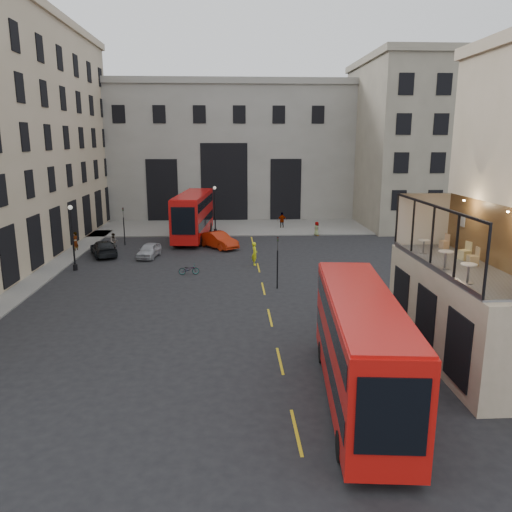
{
  "coord_description": "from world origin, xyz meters",
  "views": [
    {
      "loc": [
        -4.33,
        -22.14,
        10.38
      ],
      "look_at": [
        -2.66,
        9.47,
        3.0
      ],
      "focal_mm": 35.0,
      "sensor_mm": 36.0,
      "label": 1
    }
  ],
  "objects_px": {
    "street_lamp_a": "(73,241)",
    "bus_far": "(193,213)",
    "street_lamp_b": "(215,212)",
    "pedestrian_d": "(317,229)",
    "traffic_light_near": "(278,256)",
    "car_c": "(104,248)",
    "cafe_chair_d": "(444,244)",
    "pedestrian_e": "(75,242)",
    "traffic_light_far": "(124,221)",
    "cafe_table_near": "(468,270)",
    "car_b": "(218,240)",
    "cafe_chair_c": "(465,254)",
    "cyclist": "(255,254)",
    "cafe_chair_b": "(473,260)",
    "cafe_table_far": "(424,244)",
    "pedestrian_a": "(114,242)",
    "car_a": "(149,250)",
    "cafe_table_mid": "(446,257)",
    "bus_near": "(360,343)",
    "bicycle": "(189,269)",
    "pedestrian_b": "(199,222)",
    "pedestrian_c": "(282,221)"
  },
  "relations": [
    {
      "from": "traffic_light_near",
      "to": "pedestrian_e",
      "type": "relative_size",
      "value": 1.98
    },
    {
      "from": "pedestrian_d",
      "to": "cafe_chair_d",
      "type": "relative_size",
      "value": 1.95
    },
    {
      "from": "traffic_light_near",
      "to": "cafe_chair_d",
      "type": "xyz_separation_m",
      "value": [
        8.36,
        -8.08,
        2.42
      ]
    },
    {
      "from": "street_lamp_b",
      "to": "car_c",
      "type": "relative_size",
      "value": 1.1
    },
    {
      "from": "cafe_table_mid",
      "to": "bus_near",
      "type": "bearing_deg",
      "value": -143.51
    },
    {
      "from": "street_lamp_a",
      "to": "cyclist",
      "type": "xyz_separation_m",
      "value": [
        14.72,
        0.97,
        -1.4
      ]
    },
    {
      "from": "pedestrian_d",
      "to": "cafe_table_mid",
      "type": "xyz_separation_m",
      "value": [
        0.25,
        -32.37,
        4.38
      ]
    },
    {
      "from": "traffic_light_near",
      "to": "pedestrian_d",
      "type": "height_order",
      "value": "traffic_light_near"
    },
    {
      "from": "pedestrian_a",
      "to": "pedestrian_e",
      "type": "xyz_separation_m",
      "value": [
        -3.45,
        -0.74,
        0.15
      ]
    },
    {
      "from": "traffic_light_near",
      "to": "car_c",
      "type": "bearing_deg",
      "value": 143.13
    },
    {
      "from": "car_c",
      "to": "pedestrian_e",
      "type": "height_order",
      "value": "pedestrian_e"
    },
    {
      "from": "street_lamp_b",
      "to": "pedestrian_d",
      "type": "height_order",
      "value": "street_lamp_b"
    },
    {
      "from": "car_b",
      "to": "pedestrian_d",
      "type": "xyz_separation_m",
      "value": [
        10.8,
        5.93,
        -0.01
      ]
    },
    {
      "from": "bus_far",
      "to": "cafe_chair_c",
      "type": "xyz_separation_m",
      "value": [
        15.49,
        -29.8,
        2.15
      ]
    },
    {
      "from": "cafe_table_far",
      "to": "cafe_chair_c",
      "type": "relative_size",
      "value": 0.79
    },
    {
      "from": "pedestrian_b",
      "to": "pedestrian_d",
      "type": "xyz_separation_m",
      "value": [
        13.3,
        -5.18,
        -0.05
      ]
    },
    {
      "from": "cafe_table_mid",
      "to": "cafe_chair_b",
      "type": "relative_size",
      "value": 0.95
    },
    {
      "from": "cafe_chair_d",
      "to": "pedestrian_e",
      "type": "bearing_deg",
      "value": 141.38
    },
    {
      "from": "traffic_light_far",
      "to": "car_a",
      "type": "xyz_separation_m",
      "value": [
        3.32,
        -5.66,
        -1.78
      ]
    },
    {
      "from": "traffic_light_far",
      "to": "cafe_table_near",
      "type": "xyz_separation_m",
      "value": [
        20.46,
        -30.79,
        2.72
      ]
    },
    {
      "from": "traffic_light_far",
      "to": "street_lamp_a",
      "type": "bearing_deg",
      "value": -101.31
    },
    {
      "from": "pedestrian_c",
      "to": "cafe_table_far",
      "type": "bearing_deg",
      "value": 89.43
    },
    {
      "from": "car_b",
      "to": "cyclist",
      "type": "bearing_deg",
      "value": -102.82
    },
    {
      "from": "pedestrian_a",
      "to": "cafe_chair_b",
      "type": "distance_m",
      "value": 34.4
    },
    {
      "from": "street_lamp_a",
      "to": "cafe_chair_c",
      "type": "xyz_separation_m",
      "value": [
        24.25,
        -16.73,
        2.48
      ]
    },
    {
      "from": "cafe_chair_d",
      "to": "bicycle",
      "type": "bearing_deg",
      "value": 140.77
    },
    {
      "from": "traffic_light_near",
      "to": "pedestrian_a",
      "type": "distance_m",
      "value": 20.05
    },
    {
      "from": "pedestrian_a",
      "to": "pedestrian_c",
      "type": "height_order",
      "value": "pedestrian_c"
    },
    {
      "from": "street_lamp_a",
      "to": "bus_far",
      "type": "distance_m",
      "value": 15.74
    },
    {
      "from": "traffic_light_far",
      "to": "cafe_chair_c",
      "type": "xyz_separation_m",
      "value": [
        22.25,
        -26.73,
        2.45
      ]
    },
    {
      "from": "bicycle",
      "to": "cafe_table_far",
      "type": "xyz_separation_m",
      "value": [
        13.37,
        -13.35,
        4.65
      ]
    },
    {
      "from": "car_b",
      "to": "cafe_chair_c",
      "type": "relative_size",
      "value": 5.25
    },
    {
      "from": "car_a",
      "to": "street_lamp_b",
      "type": "bearing_deg",
      "value": 72.49
    },
    {
      "from": "bicycle",
      "to": "cafe_chair_c",
      "type": "relative_size",
      "value": 1.76
    },
    {
      "from": "car_a",
      "to": "car_c",
      "type": "bearing_deg",
      "value": 176.93
    },
    {
      "from": "street_lamp_a",
      "to": "cyclist",
      "type": "relative_size",
      "value": 2.69
    },
    {
      "from": "street_lamp_a",
      "to": "cafe_table_far",
      "type": "height_order",
      "value": "street_lamp_a"
    },
    {
      "from": "car_b",
      "to": "cafe_chair_b",
      "type": "relative_size",
      "value": 5.37
    },
    {
      "from": "street_lamp_a",
      "to": "car_a",
      "type": "xyz_separation_m",
      "value": [
        5.32,
        4.34,
        -1.75
      ]
    },
    {
      "from": "bus_far",
      "to": "pedestrian_e",
      "type": "height_order",
      "value": "bus_far"
    },
    {
      "from": "cafe_table_near",
      "to": "traffic_light_far",
      "type": "bearing_deg",
      "value": 123.61
    },
    {
      "from": "car_b",
      "to": "cafe_chair_c",
      "type": "height_order",
      "value": "cafe_chair_c"
    },
    {
      "from": "street_lamp_b",
      "to": "car_b",
      "type": "relative_size",
      "value": 1.12
    },
    {
      "from": "street_lamp_a",
      "to": "cafe_table_far",
      "type": "bearing_deg",
      "value": -33.75
    },
    {
      "from": "cyclist",
      "to": "pedestrian_a",
      "type": "bearing_deg",
      "value": 59.71
    },
    {
      "from": "cyclist",
      "to": "cafe_chair_b",
      "type": "distance_m",
      "value": 21.39
    },
    {
      "from": "traffic_light_far",
      "to": "car_c",
      "type": "height_order",
      "value": "traffic_light_far"
    },
    {
      "from": "car_a",
      "to": "car_c",
      "type": "height_order",
      "value": "car_c"
    },
    {
      "from": "traffic_light_near",
      "to": "car_c",
      "type": "xyz_separation_m",
      "value": [
        -14.94,
        11.2,
        -1.72
      ]
    },
    {
      "from": "bus_near",
      "to": "cafe_chair_c",
      "type": "distance_m",
      "value": 8.61
    }
  ]
}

